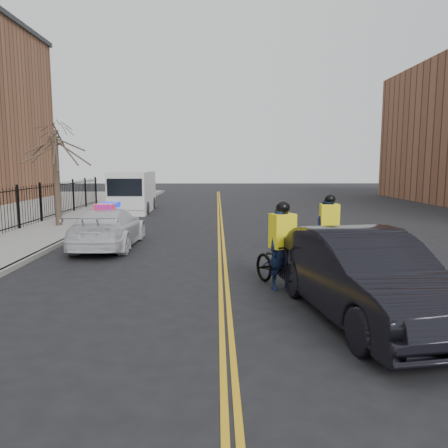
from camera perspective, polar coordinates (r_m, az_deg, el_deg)
The scene contains 12 objects.
ground at distance 10.86m, azimuth -0.03°, elevation -8.12°, with size 120.00×120.00×0.00m, color black.
center_line_left at distance 18.68m, azimuth -0.66°, elevation -1.37°, with size 0.10×60.00×0.01m, color gold.
center_line_right at distance 18.68m, azimuth -0.17°, elevation -1.37°, with size 0.10×60.00×0.01m, color gold.
sidewalk at distance 20.06m, azimuth -22.38°, elevation -1.13°, with size 3.00×60.00×0.15m, color gray.
curb at distance 19.56m, azimuth -18.28°, elevation -1.15°, with size 0.20×60.00×0.15m, color gray.
iron_fence at distance 20.54m, azimuth -26.41°, elevation 1.44°, with size 0.12×28.00×2.00m, color black, non-canonical shape.
street_tree at distance 21.76m, azimuth -21.17°, elevation 8.73°, with size 3.20×3.20×4.80m.
police_cruiser at distance 16.21m, azimuth -14.85°, elevation -0.46°, with size 2.02×4.97×1.60m.
dark_sedan at distance 8.81m, azimuth 17.70°, elevation -6.46°, with size 1.82×5.23×1.72m, color black.
cargo_van at distance 28.26m, azimuth -11.83°, elevation 4.07°, with size 2.49×6.09×2.52m.
cyclist_near at distance 10.57m, azimuth 7.62°, elevation -4.49°, with size 1.55×2.29×2.13m.
cyclist_far at distance 13.64m, azimuth 13.54°, elevation -1.49°, with size 0.97×2.10×2.10m.
Camera 1 is at (-0.17, -10.44, 2.97)m, focal length 35.00 mm.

